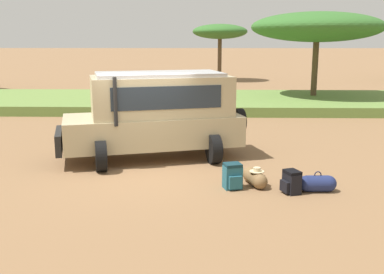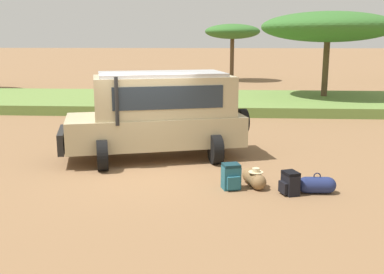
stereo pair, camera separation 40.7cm
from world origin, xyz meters
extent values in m
plane|color=olive|center=(0.00, 0.00, 0.00)|extent=(320.00, 320.00, 0.00)
cube|color=olive|center=(0.00, 11.73, 0.22)|extent=(120.00, 7.00, 0.44)
cube|color=tan|center=(0.09, 1.41, 0.82)|extent=(5.23, 3.17, 0.84)
cube|color=tan|center=(0.33, 1.48, 1.79)|extent=(4.16, 2.76, 1.10)
cube|color=#232D38|center=(-1.14, 1.06, 1.74)|extent=(0.48, 1.52, 0.77)
cube|color=#232D38|center=(0.57, 0.61, 1.84)|extent=(2.84, 0.84, 0.60)
cube|color=#232D38|center=(0.08, 2.35, 1.84)|extent=(2.84, 0.84, 0.60)
cube|color=#B7B7B7|center=(0.28, 1.46, 2.39)|extent=(3.77, 2.58, 0.10)
cube|color=black|center=(-2.39, 0.71, 0.65)|extent=(0.59, 1.60, 0.56)
cylinder|color=black|center=(-0.71, 0.18, 1.79)|extent=(0.10, 0.10, 1.25)
cylinder|color=black|center=(-1.11, 0.06, 0.40)|extent=(0.49, 0.85, 0.80)
cylinder|color=black|center=(-1.64, 1.93, 0.40)|extent=(0.49, 0.85, 0.80)
cylinder|color=black|center=(1.81, 0.89, 0.40)|extent=(0.49, 0.85, 0.80)
cylinder|color=black|center=(1.28, 2.76, 0.40)|extent=(0.49, 0.85, 0.80)
cylinder|color=black|center=(2.58, 2.12, 0.97)|extent=(0.41, 0.77, 0.74)
cube|color=#235B6B|center=(2.19, -1.21, 0.26)|extent=(0.46, 0.41, 0.52)
cube|color=#235B6B|center=(2.25, -1.40, 0.20)|extent=(0.30, 0.16, 0.29)
cube|color=#13323A|center=(2.19, -1.21, 0.55)|extent=(0.45, 0.42, 0.07)
cylinder|color=#13323A|center=(2.22, -1.02, 0.26)|extent=(0.04, 0.04, 0.45)
cylinder|color=#13323A|center=(2.06, -1.07, 0.26)|extent=(0.04, 0.04, 0.45)
cube|color=black|center=(3.48, -1.50, 0.23)|extent=(0.39, 0.47, 0.45)
cube|color=black|center=(3.32, -1.57, 0.17)|extent=(0.18, 0.31, 0.25)
cube|color=black|center=(3.48, -1.50, 0.48)|extent=(0.40, 0.45, 0.07)
cylinder|color=black|center=(3.66, -1.53, 0.23)|extent=(0.04, 0.04, 0.38)
cylinder|color=black|center=(3.59, -1.37, 0.23)|extent=(0.04, 0.04, 0.38)
cylinder|color=brown|center=(2.73, -0.97, 0.17)|extent=(0.51, 0.67, 0.35)
sphere|color=brown|center=(2.82, -1.25, 0.17)|extent=(0.34, 0.34, 0.34)
sphere|color=brown|center=(2.64, -0.69, 0.17)|extent=(0.34, 0.34, 0.34)
torus|color=#493721|center=(2.73, -0.97, 0.37)|extent=(0.07, 0.16, 0.16)
cylinder|color=beige|center=(2.76, -1.07, 0.36)|extent=(0.34, 0.34, 0.02)
cylinder|color=beige|center=(2.76, -1.07, 0.41)|extent=(0.17, 0.17, 0.09)
cylinder|color=navy|center=(4.08, -1.38, 0.18)|extent=(0.51, 0.38, 0.37)
sphere|color=navy|center=(3.83, -1.39, 0.18)|extent=(0.36, 0.36, 0.36)
sphere|color=navy|center=(4.33, -1.37, 0.18)|extent=(0.36, 0.36, 0.36)
torus|color=#121834|center=(4.08, -1.38, 0.39)|extent=(0.16, 0.03, 0.16)
cylinder|color=brown|center=(2.80, 26.00, 1.71)|extent=(0.32, 0.32, 3.43)
ellipsoid|color=#336628|center=(2.80, 26.00, 3.93)|extent=(4.41, 4.17, 1.19)
cylinder|color=brown|center=(7.30, 12.71, 1.65)|extent=(0.31, 0.31, 3.29)
ellipsoid|color=#336628|center=(7.30, 12.71, 3.94)|extent=(6.73, 6.07, 1.53)
camera|label=1|loc=(1.52, -11.03, 3.35)|focal=42.00mm
camera|label=2|loc=(1.93, -11.01, 3.35)|focal=42.00mm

